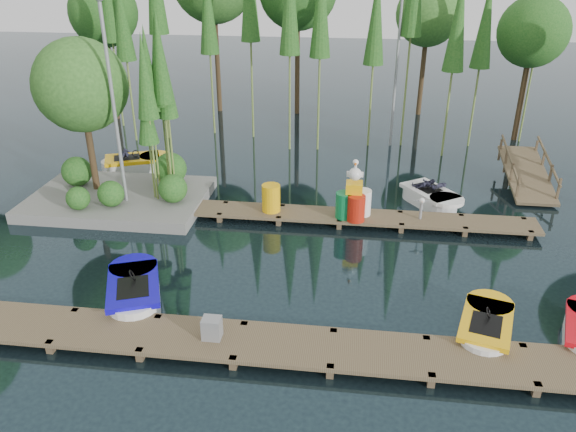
# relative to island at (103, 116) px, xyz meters

# --- Properties ---
(ground_plane) EXTENTS (90.00, 90.00, 0.00)m
(ground_plane) POSITION_rel_island_xyz_m (6.30, -3.29, -3.18)
(ground_plane) COLOR #1B2C32
(near_dock) EXTENTS (18.00, 1.50, 0.50)m
(near_dock) POSITION_rel_island_xyz_m (6.30, -7.79, -2.95)
(near_dock) COLOR brown
(near_dock) RESTS_ON ground
(far_dock) EXTENTS (15.00, 1.20, 0.50)m
(far_dock) POSITION_rel_island_xyz_m (7.30, -0.79, -2.95)
(far_dock) COLOR brown
(far_dock) RESTS_ON ground
(island) EXTENTS (6.20, 4.20, 6.75)m
(island) POSITION_rel_island_xyz_m (0.00, 0.00, 0.00)
(island) COLOR slate
(island) RESTS_ON ground
(tree_screen) EXTENTS (34.42, 18.53, 10.31)m
(tree_screen) POSITION_rel_island_xyz_m (4.26, 7.31, 2.93)
(tree_screen) COLOR #3E2D1A
(tree_screen) RESTS_ON ground
(lamp_island) EXTENTS (0.30, 0.30, 7.25)m
(lamp_island) POSITION_rel_island_xyz_m (0.80, -0.79, 1.08)
(lamp_island) COLOR gray
(lamp_island) RESTS_ON ground
(lamp_rear) EXTENTS (0.30, 0.30, 7.25)m
(lamp_rear) POSITION_rel_island_xyz_m (10.30, 7.71, 1.08)
(lamp_rear) COLOR gray
(lamp_rear) RESTS_ON ground
(ramp) EXTENTS (1.50, 3.94, 1.49)m
(ramp) POSITION_rel_island_xyz_m (15.30, 3.21, -2.60)
(ramp) COLOR brown
(ramp) RESTS_ON ground
(boat_blue) EXTENTS (2.24, 3.14, 0.96)m
(boat_blue) POSITION_rel_island_xyz_m (3.16, -6.18, -2.90)
(boat_blue) COLOR white
(boat_blue) RESTS_ON ground
(boat_yellow_near) EXTENTS (1.77, 2.71, 0.84)m
(boat_yellow_near) POSITION_rel_island_xyz_m (12.04, -6.55, -2.94)
(boat_yellow_near) COLOR white
(boat_yellow_near) RESTS_ON ground
(boat_yellow_far) EXTENTS (3.08, 2.23, 1.41)m
(boat_yellow_far) POSITION_rel_island_xyz_m (-0.42, 3.03, -2.89)
(boat_yellow_far) COLOR white
(boat_yellow_far) RESTS_ON ground
(boat_white_far) EXTENTS (2.49, 2.85, 1.25)m
(boat_white_far) POSITION_rel_island_xyz_m (11.50, 1.12, -2.90)
(boat_white_far) COLOR white
(boat_white_far) RESTS_ON ground
(utility_cabinet) EXTENTS (0.43, 0.36, 0.53)m
(utility_cabinet) POSITION_rel_island_xyz_m (5.68, -7.79, -2.62)
(utility_cabinet) COLOR gray
(utility_cabinet) RESTS_ON near_dock
(yellow_barrel) EXTENTS (0.63, 0.63, 0.94)m
(yellow_barrel) POSITION_rel_island_xyz_m (5.96, -0.79, -2.41)
(yellow_barrel) COLOR #FFB90D
(yellow_barrel) RESTS_ON far_dock
(drum_cluster) EXTENTS (1.17, 1.07, 2.02)m
(drum_cluster) POSITION_rel_island_xyz_m (8.77, -0.94, -2.29)
(drum_cluster) COLOR #0C7237
(drum_cluster) RESTS_ON far_dock
(seagull_post) EXTENTS (0.47, 0.25, 0.75)m
(seagull_post) POSITION_rel_island_xyz_m (10.96, -0.79, -2.38)
(seagull_post) COLOR gray
(seagull_post) RESTS_ON far_dock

